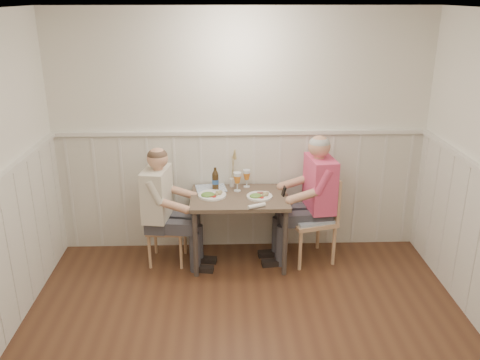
{
  "coord_description": "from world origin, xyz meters",
  "views": [
    {
      "loc": [
        -0.18,
        -2.99,
        2.71
      ],
      "look_at": [
        -0.03,
        1.64,
        1.0
      ],
      "focal_mm": 38.0,
      "sensor_mm": 36.0,
      "label": 1
    }
  ],
  "objects_px": {
    "dining_table": "(239,205)",
    "diner_cream": "(162,217)",
    "chair_left": "(162,223)",
    "man_in_pink": "(315,208)",
    "grass_vase": "(232,169)",
    "chair_right": "(316,215)",
    "beer_bottle": "(215,180)"
  },
  "relations": [
    {
      "from": "dining_table",
      "to": "diner_cream",
      "type": "distance_m",
      "value": 0.81
    },
    {
      "from": "dining_table",
      "to": "chair_left",
      "type": "bearing_deg",
      "value": 177.89
    },
    {
      "from": "dining_table",
      "to": "man_in_pink",
      "type": "distance_m",
      "value": 0.8
    },
    {
      "from": "chair_left",
      "to": "dining_table",
      "type": "bearing_deg",
      "value": -2.11
    },
    {
      "from": "man_in_pink",
      "to": "grass_vase",
      "type": "height_order",
      "value": "man_in_pink"
    },
    {
      "from": "chair_left",
      "to": "diner_cream",
      "type": "distance_m",
      "value": 0.14
    },
    {
      "from": "chair_right",
      "to": "grass_vase",
      "type": "distance_m",
      "value": 1.01
    },
    {
      "from": "man_in_pink",
      "to": "grass_vase",
      "type": "relative_size",
      "value": 3.18
    },
    {
      "from": "chair_right",
      "to": "grass_vase",
      "type": "height_order",
      "value": "grass_vase"
    },
    {
      "from": "beer_bottle",
      "to": "chair_left",
      "type": "bearing_deg",
      "value": -165.35
    },
    {
      "from": "chair_right",
      "to": "man_in_pink",
      "type": "height_order",
      "value": "man_in_pink"
    },
    {
      "from": "chair_left",
      "to": "diner_cream",
      "type": "xyz_separation_m",
      "value": [
        0.02,
        -0.08,
        0.11
      ]
    },
    {
      "from": "dining_table",
      "to": "grass_vase",
      "type": "bearing_deg",
      "value": 104.39
    },
    {
      "from": "grass_vase",
      "to": "beer_bottle",
      "type": "bearing_deg",
      "value": -149.87
    },
    {
      "from": "dining_table",
      "to": "beer_bottle",
      "type": "distance_m",
      "value": 0.37
    },
    {
      "from": "beer_bottle",
      "to": "grass_vase",
      "type": "xyz_separation_m",
      "value": [
        0.18,
        0.1,
        0.09
      ]
    },
    {
      "from": "dining_table",
      "to": "grass_vase",
      "type": "xyz_separation_m",
      "value": [
        -0.07,
        0.28,
        0.29
      ]
    },
    {
      "from": "man_in_pink",
      "to": "diner_cream",
      "type": "xyz_separation_m",
      "value": [
        -1.59,
        -0.09,
        -0.04
      ]
    },
    {
      "from": "diner_cream",
      "to": "grass_vase",
      "type": "relative_size",
      "value": 2.99
    },
    {
      "from": "beer_bottle",
      "to": "dining_table",
      "type": "bearing_deg",
      "value": -35.75
    },
    {
      "from": "grass_vase",
      "to": "chair_left",
      "type": "bearing_deg",
      "value": -161.38
    },
    {
      "from": "man_in_pink",
      "to": "grass_vase",
      "type": "xyz_separation_m",
      "value": [
        -0.87,
        0.24,
        0.36
      ]
    },
    {
      "from": "dining_table",
      "to": "chair_right",
      "type": "relative_size",
      "value": 1.05
    },
    {
      "from": "chair_right",
      "to": "dining_table",
      "type": "bearing_deg",
      "value": -177.26
    },
    {
      "from": "chair_left",
      "to": "beer_bottle",
      "type": "height_order",
      "value": "beer_bottle"
    },
    {
      "from": "man_in_pink",
      "to": "dining_table",
      "type": "bearing_deg",
      "value": -176.93
    },
    {
      "from": "chair_left",
      "to": "man_in_pink",
      "type": "xyz_separation_m",
      "value": [
        1.61,
        0.01,
        0.15
      ]
    },
    {
      "from": "dining_table",
      "to": "diner_cream",
      "type": "xyz_separation_m",
      "value": [
        -0.8,
        -0.05,
        -0.1
      ]
    },
    {
      "from": "chair_right",
      "to": "beer_bottle",
      "type": "bearing_deg",
      "value": 172.5
    },
    {
      "from": "chair_left",
      "to": "grass_vase",
      "type": "distance_m",
      "value": 0.93
    },
    {
      "from": "diner_cream",
      "to": "grass_vase",
      "type": "height_order",
      "value": "diner_cream"
    },
    {
      "from": "dining_table",
      "to": "chair_right",
      "type": "distance_m",
      "value": 0.82
    }
  ]
}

